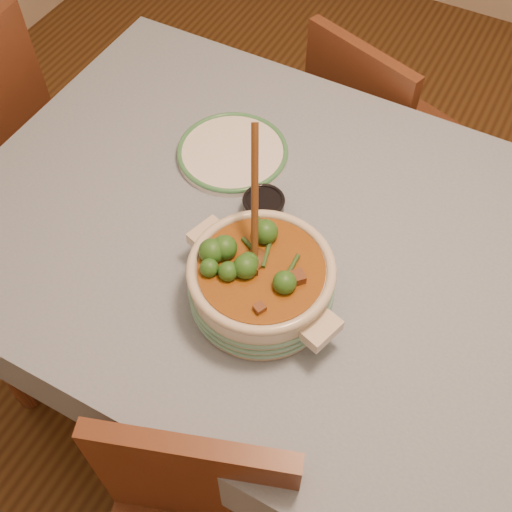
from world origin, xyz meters
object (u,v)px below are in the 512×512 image
(condiment_bowl, at_px, (264,205))
(chair_far, at_px, (369,127))
(white_plate, at_px, (233,152))
(stew_casserole, at_px, (261,279))
(dining_table, at_px, (313,272))

(condiment_bowl, height_order, chair_far, chair_far)
(white_plate, relative_size, chair_far, 0.41)
(white_plate, bearing_deg, stew_casserole, -52.41)
(dining_table, relative_size, white_plate, 5.01)
(white_plate, xyz_separation_m, condiment_bowl, (0.15, -0.13, 0.02))
(condiment_bowl, bearing_deg, chair_far, 87.95)
(dining_table, height_order, white_plate, white_plate)
(white_plate, height_order, chair_far, chair_far)
(stew_casserole, height_order, chair_far, stew_casserole)
(dining_table, xyz_separation_m, white_plate, (-0.31, 0.16, 0.10))
(dining_table, distance_m, chair_far, 0.77)
(chair_far, bearing_deg, white_plate, 90.73)
(stew_casserole, bearing_deg, chair_far, 95.06)
(dining_table, bearing_deg, stew_casserole, -105.18)
(stew_casserole, bearing_deg, condiment_bowl, 116.54)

